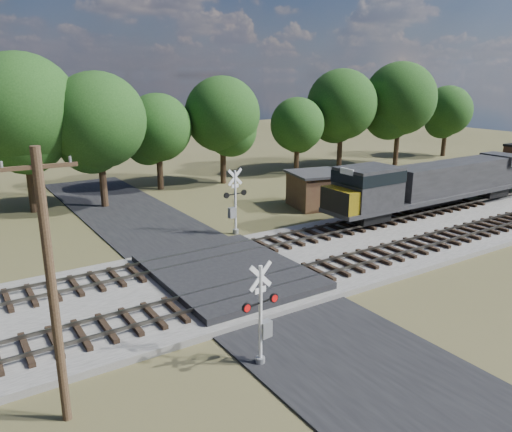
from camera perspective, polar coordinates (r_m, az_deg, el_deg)
ground at (r=25.70m, az=-2.76°, el=-7.59°), size 160.00×160.00×0.00m
ballast_bed at (r=31.84m, az=12.53°, el=-2.99°), size 140.00×10.00×0.30m
road at (r=25.69m, az=-2.76°, el=-7.51°), size 7.00×60.00×0.08m
crossing_panel at (r=25.98m, az=-3.33°, el=-6.58°), size 7.00×9.00×0.62m
track_near at (r=25.65m, az=5.59°, el=-6.70°), size 140.00×2.60×0.33m
track_far at (r=29.45m, az=-0.45°, el=-3.61°), size 140.00×2.60×0.33m
crossing_signal_near at (r=18.25m, az=0.71°, el=-12.09°), size 1.60×0.37×3.98m
crossing_signal_far at (r=32.75m, az=-2.50°, el=0.99°), size 1.78×0.40×4.42m
utility_pole at (r=15.41m, az=-22.33°, el=-7.31°), size 2.06×0.28×8.41m
equipment_shed at (r=40.18m, az=6.97°, el=3.06°), size 4.92×4.92×2.81m
treeline at (r=44.51m, az=-10.34°, el=11.27°), size 80.31×10.46×11.91m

